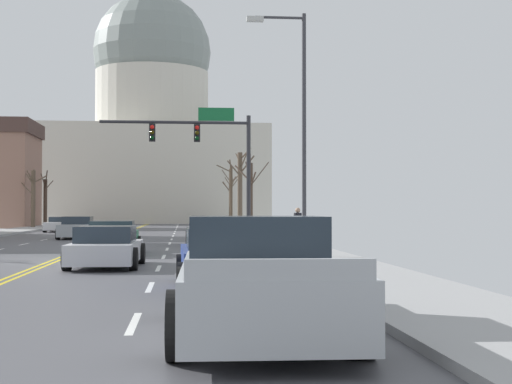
% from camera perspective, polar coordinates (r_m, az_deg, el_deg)
% --- Properties ---
extents(ground, '(20.00, 180.00, 0.20)m').
position_cam_1_polar(ground, '(25.42, -15.07, -5.04)').
color(ground, '#4C4C51').
extents(signal_gantry, '(7.91, 0.41, 6.92)m').
position_cam_1_polar(signal_gantry, '(39.83, -3.72, 3.54)').
color(signal_gantry, '#28282D').
rests_on(signal_gantry, ground).
extents(street_lamp_right, '(1.99, 0.24, 8.09)m').
position_cam_1_polar(street_lamp_right, '(25.22, 3.12, 5.95)').
color(street_lamp_right, '#333338').
rests_on(street_lamp_right, ground).
extents(capitol_building, '(28.60, 20.50, 31.82)m').
position_cam_1_polar(capitol_building, '(97.66, -7.88, 4.61)').
color(capitol_building, beige).
rests_on(capitol_building, ground).
extents(sedan_near_00, '(1.99, 4.43, 1.21)m').
position_cam_1_polar(sedan_near_00, '(35.54, -3.74, -3.12)').
color(sedan_near_00, black).
rests_on(sedan_near_00, ground).
extents(sedan_near_01, '(2.06, 4.35, 1.26)m').
position_cam_1_polar(sedan_near_01, '(28.73, -10.80, -3.48)').
color(sedan_near_01, '#1E7247').
rests_on(sedan_near_01, ground).
extents(sedan_near_02, '(2.11, 4.25, 1.20)m').
position_cam_1_polar(sedan_near_02, '(22.44, -11.27, -4.17)').
color(sedan_near_02, silver).
rests_on(sedan_near_02, ground).
extents(sedan_near_03, '(2.15, 4.28, 1.28)m').
position_cam_1_polar(sedan_near_03, '(16.46, -2.37, -5.08)').
color(sedan_near_03, navy).
rests_on(sedan_near_03, ground).
extents(pickup_truck_near_04, '(2.44, 5.61, 1.59)m').
position_cam_1_polar(pickup_truck_near_04, '(10.29, 0.25, -6.73)').
color(pickup_truck_near_04, '#ADB2B7').
rests_on(pickup_truck_near_04, ground).
extents(sedan_oncoming_00, '(2.12, 4.63, 1.27)m').
position_cam_1_polar(sedan_oncoming_00, '(44.49, -13.38, -2.68)').
color(sedan_oncoming_00, '#9EA3A8').
rests_on(sedan_oncoming_00, ground).
extents(sedan_oncoming_01, '(2.05, 4.32, 1.12)m').
position_cam_1_polar(sedan_oncoming_01, '(58.05, -14.57, -2.41)').
color(sedan_oncoming_01, silver).
rests_on(sedan_oncoming_01, ground).
extents(bare_tree_00, '(2.55, 1.92, 6.27)m').
position_cam_1_polar(bare_tree_00, '(71.93, -1.91, -0.03)').
color(bare_tree_00, '#4C3D2D').
rests_on(bare_tree_00, ground).
extents(bare_tree_02, '(2.13, 2.14, 5.14)m').
position_cam_1_polar(bare_tree_02, '(47.63, -0.44, -0.16)').
color(bare_tree_02, '#423328').
rests_on(bare_tree_02, ground).
extents(bare_tree_03, '(2.28, 2.53, 4.99)m').
position_cam_1_polar(bare_tree_03, '(68.40, -16.52, -0.35)').
color(bare_tree_03, brown).
rests_on(bare_tree_03, ground).
extents(bare_tree_04, '(2.16, 2.39, 5.72)m').
position_cam_1_polar(bare_tree_04, '(77.85, -1.95, -0.09)').
color(bare_tree_04, brown).
rests_on(bare_tree_04, ground).
extents(bare_tree_05, '(1.03, 1.45, 5.13)m').
position_cam_1_polar(bare_tree_05, '(72.51, -15.66, -0.63)').
color(bare_tree_05, '#423328').
rests_on(bare_tree_05, ground).
extents(bare_tree_06, '(2.19, 2.76, 6.37)m').
position_cam_1_polar(bare_tree_06, '(59.49, -1.21, 0.33)').
color(bare_tree_06, brown).
rests_on(bare_tree_06, ground).
extents(pedestrian_00, '(0.35, 0.34, 1.62)m').
position_cam_1_polar(pedestrian_00, '(32.12, 3.18, -2.48)').
color(pedestrian_00, black).
rests_on(pedestrian_00, ground).
extents(bicycle_parked, '(0.12, 1.77, 0.85)m').
position_cam_1_polar(bicycle_parked, '(21.59, 3.33, -4.51)').
color(bicycle_parked, black).
rests_on(bicycle_parked, ground).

